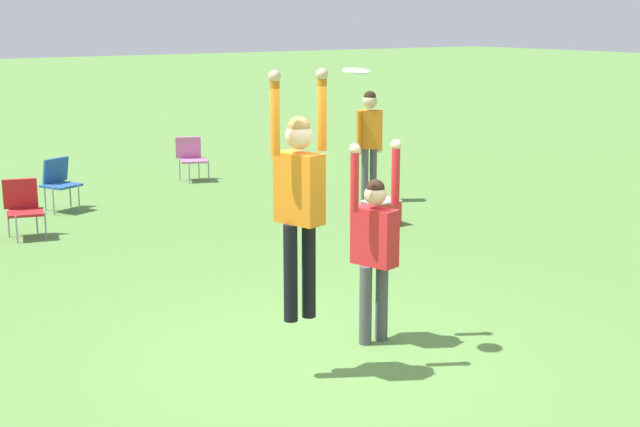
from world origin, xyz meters
name	(u,v)px	position (x,y,z in m)	size (l,w,h in m)	color
ground_plane	(324,359)	(0.00, 0.00, 0.00)	(120.00, 120.00, 0.00)	#56843D
person_jumping	(299,190)	(-0.37, -0.17, 1.65)	(0.57, 0.45, 2.13)	black
person_defending	(375,239)	(0.65, 0.10, 1.02)	(0.58, 0.47, 1.94)	#4C4C51
frisbee	(356,71)	(0.33, -0.01, 2.60)	(0.24, 0.24, 0.05)	white
camping_chair_0	(23,205)	(-0.87, 6.18, 0.47)	(0.58, 0.63, 0.82)	gray
camping_chair_1	(191,155)	(3.08, 8.85, 0.48)	(0.62, 0.67, 0.82)	gray
camping_chair_2	(59,180)	(0.13, 7.63, 0.50)	(0.64, 0.69, 0.84)	gray
person_spectator_near	(369,135)	(4.65, 5.39, 1.13)	(0.55, 0.41, 1.86)	#4C4C51
cooler_box	(381,213)	(3.74, 3.89, 0.19)	(0.52, 0.35, 0.38)	red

